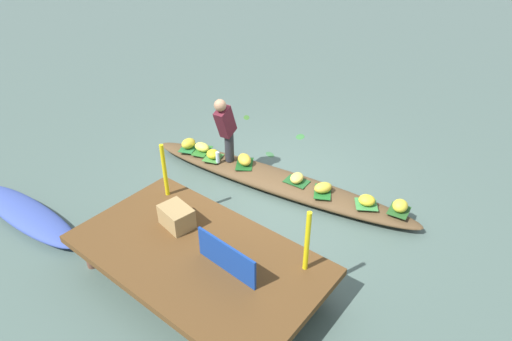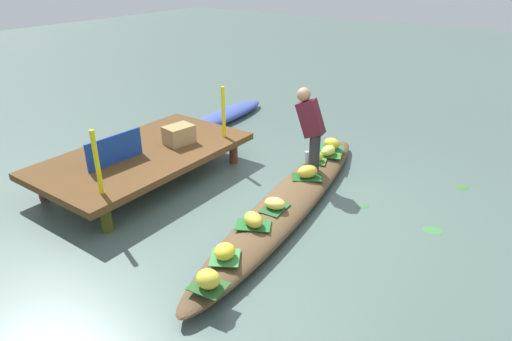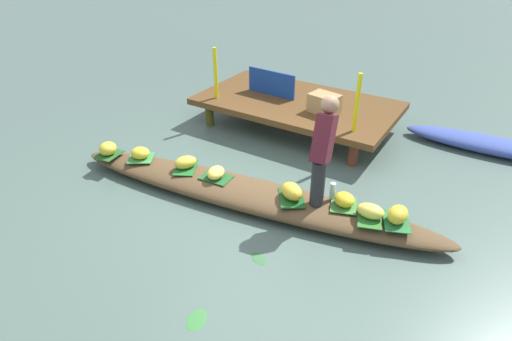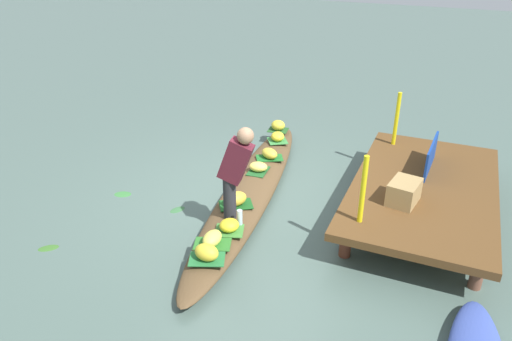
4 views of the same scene
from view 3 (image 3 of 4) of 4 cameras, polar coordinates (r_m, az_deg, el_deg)
canal_water at (r=5.33m, az=-1.30°, el=-4.17°), size 40.00×40.00×0.00m
dock_platform at (r=7.12m, az=5.55°, el=8.89°), size 3.20×1.80×0.47m
vendor_boat at (r=5.26m, az=-1.31°, el=-3.12°), size 5.00×1.34×0.24m
moored_boat at (r=7.32m, az=28.95°, el=3.03°), size 2.48×0.65×0.21m
leaf_mat_0 at (r=5.99m, az=-15.20°, el=1.65°), size 0.44×0.44×0.01m
banana_bunch_0 at (r=5.95m, az=-15.30°, el=2.29°), size 0.32×0.31×0.16m
leaf_mat_1 at (r=6.21m, az=-19.17°, el=2.07°), size 0.33×0.38×0.01m
banana_bunch_1 at (r=6.17m, az=-19.31°, el=2.81°), size 0.23×0.25×0.18m
leaf_mat_2 at (r=4.96m, az=11.71°, el=-4.55°), size 0.39×0.42×0.01m
banana_bunch_2 at (r=4.91m, az=11.80°, el=-3.84°), size 0.33×0.32×0.15m
leaf_mat_3 at (r=5.63m, az=-9.41°, el=0.40°), size 0.42×0.49×0.01m
banana_bunch_3 at (r=5.60m, az=-9.48°, el=1.10°), size 0.32×0.36×0.16m
leaf_mat_4 at (r=5.37m, az=-5.38°, el=-0.93°), size 0.40×0.29×0.01m
banana_bunch_4 at (r=5.34m, az=-5.42°, el=-0.30°), size 0.25×0.31×0.14m
leaf_mat_5 at (r=4.84m, az=15.03°, el=-6.03°), size 0.38×0.48×0.01m
banana_bunch_5 at (r=4.79m, az=15.15°, el=-5.29°), size 0.31×0.21×0.16m
leaf_mat_6 at (r=4.99m, az=4.79°, el=-3.65°), size 0.47×0.52×0.01m
banana_bunch_6 at (r=4.94m, az=4.83°, el=-2.79°), size 0.38×0.34×0.18m
leaf_mat_7 at (r=4.86m, az=18.35°, el=-6.50°), size 0.40×0.46×0.01m
banana_bunch_7 at (r=4.80m, az=18.53°, el=-5.63°), size 0.22×0.29×0.19m
vendor_person at (r=4.65m, az=9.01°, el=3.24°), size 0.24×0.46×1.23m
water_bottle at (r=4.99m, az=10.26°, el=-2.71°), size 0.07×0.07×0.21m
market_banner at (r=7.25m, az=2.07°, el=11.68°), size 0.90×0.08×0.41m
railing_post_west at (r=7.07m, az=-5.46°, el=12.88°), size 0.06×0.06×0.83m
railing_post_east at (r=6.01m, az=13.43°, el=8.81°), size 0.06×0.06×0.83m
produce_crate at (r=6.65m, az=9.18°, el=8.91°), size 0.49×0.39×0.29m
drifting_plant_1 at (r=4.52m, az=0.40°, el=-11.73°), size 0.27×0.22×0.01m
drifting_plant_2 at (r=4.01m, az=-8.02°, el=-19.28°), size 0.24×0.29×0.01m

